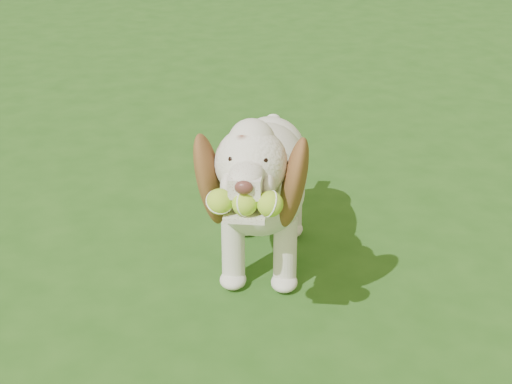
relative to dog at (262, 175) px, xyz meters
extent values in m
plane|color=#234E16|center=(0.57, -0.17, -0.42)|extent=(80.00, 80.00, 0.00)
ellipsoid|color=silver|center=(0.04, 0.10, -0.04)|extent=(0.57, 0.75, 0.36)
ellipsoid|color=silver|center=(-0.05, -0.14, 0.00)|extent=(0.45, 0.45, 0.35)
ellipsoid|color=silver|center=(0.13, 0.32, -0.05)|extent=(0.41, 0.41, 0.32)
cylinder|color=silver|center=(-0.10, -0.26, 0.10)|extent=(0.27, 0.32, 0.27)
sphere|color=silver|center=(-0.15, -0.38, 0.23)|extent=(0.32, 0.32, 0.24)
sphere|color=silver|center=(-0.14, -0.36, 0.29)|extent=(0.21, 0.21, 0.16)
cube|color=silver|center=(-0.20, -0.51, 0.22)|extent=(0.15, 0.17, 0.07)
ellipsoid|color=#592D28|center=(-0.23, -0.58, 0.24)|extent=(0.07, 0.06, 0.05)
cube|color=silver|center=(-0.21, -0.52, 0.13)|extent=(0.18, 0.19, 0.02)
ellipsoid|color=brown|center=(-0.28, -0.32, 0.16)|extent=(0.21, 0.22, 0.38)
ellipsoid|color=brown|center=(-0.01, -0.42, 0.16)|extent=(0.18, 0.26, 0.38)
cylinder|color=silver|center=(0.18, 0.45, -0.01)|extent=(0.12, 0.18, 0.13)
cylinder|color=silver|center=(-0.14, -0.08, -0.27)|extent=(0.12, 0.12, 0.31)
cylinder|color=silver|center=(0.05, -0.15, -0.27)|extent=(0.12, 0.12, 0.31)
cylinder|color=silver|center=(0.02, 0.34, -0.27)|extent=(0.12, 0.12, 0.31)
cylinder|color=silver|center=(0.21, 0.26, -0.27)|extent=(0.12, 0.12, 0.31)
sphere|color=#A4D337|center=(-0.30, -0.53, 0.18)|extent=(0.11, 0.11, 0.08)
sphere|color=#A4D337|center=(-0.22, -0.56, 0.18)|extent=(0.11, 0.11, 0.08)
sphere|color=#A4D337|center=(-0.15, -0.59, 0.18)|extent=(0.11, 0.11, 0.08)
camera|label=1|loc=(-0.78, -2.68, 1.26)|focal=55.00mm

